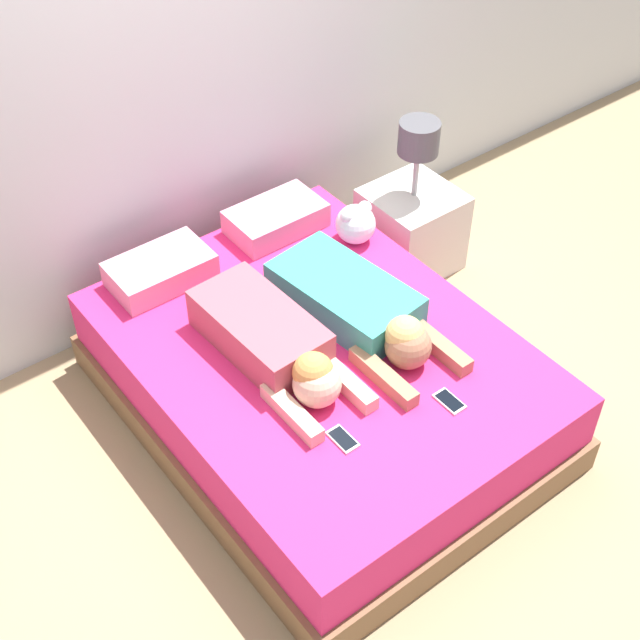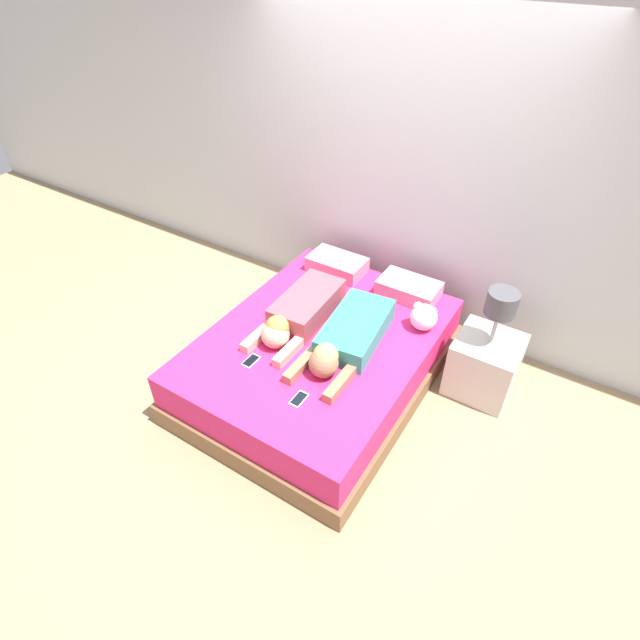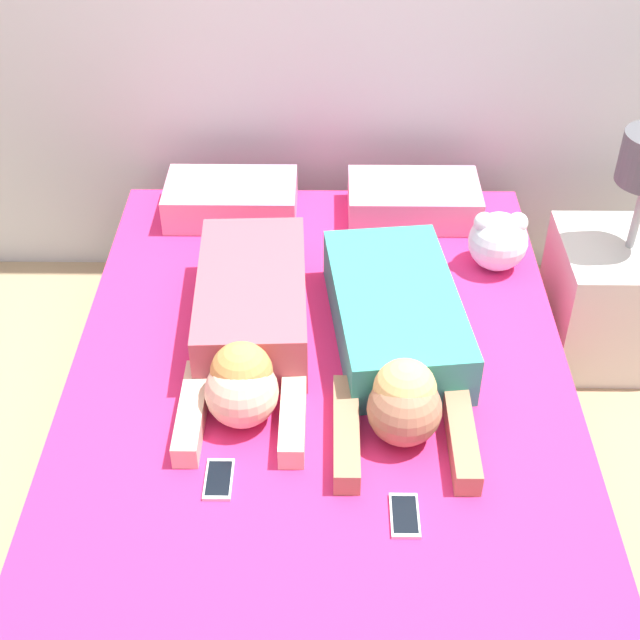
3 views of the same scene
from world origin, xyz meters
The scene contains 11 objects.
ground_plane centered at (0.00, 0.00, 0.00)m, with size 12.00×12.00×0.00m, color #9E8460.
wall_back centered at (0.00, 1.17, 1.30)m, with size 12.00×0.06×2.60m.
bed centered at (0.00, 0.00, 0.23)m, with size 1.57×2.04×0.46m.
pillow_head_left centered at (-0.34, 0.81, 0.52)m, with size 0.48×0.30×0.13m.
pillow_head_right centered at (0.34, 0.81, 0.52)m, with size 0.48×0.30×0.13m.
person_left centered at (-0.21, 0.04, 0.56)m, with size 0.36×0.94×0.24m.
person_right centered at (0.23, -0.01, 0.55)m, with size 0.45×1.03×0.24m.
cell_phone_left centered at (-0.26, -0.49, 0.46)m, with size 0.07×0.14×0.01m.
cell_phone_right centered at (0.22, -0.60, 0.46)m, with size 0.07×0.14×0.01m.
plush_toy centered at (0.60, 0.49, 0.57)m, with size 0.20×0.20×0.21m.
nightstand centered at (1.09, 0.59, 0.28)m, with size 0.46×0.46×0.92m.
Camera 1 is at (-1.73, -2.25, 3.26)m, focal length 50.00 mm.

